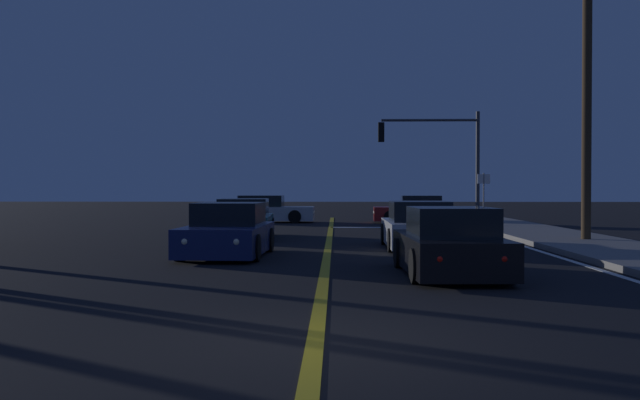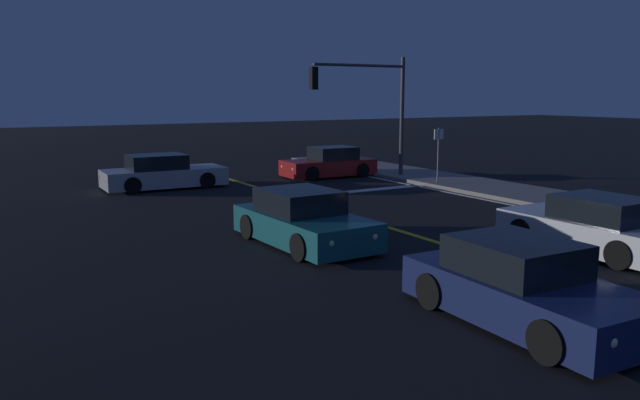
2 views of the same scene
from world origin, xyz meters
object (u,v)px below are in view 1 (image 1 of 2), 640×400
at_px(car_following_oncoming_silver, 266,211).
at_px(car_distant_tail_black, 450,246).
at_px(street_sign_corner, 484,191).
at_px(utility_pole_right, 587,68).
at_px(car_lead_oncoming_red, 417,211).
at_px(car_side_waiting_navy, 228,233).
at_px(car_mid_block_teal, 243,221).
at_px(traffic_signal_near_right, 439,148).
at_px(car_far_approaching_white, 419,228).

height_order(car_following_oncoming_silver, car_distant_tail_black, same).
bearing_deg(street_sign_corner, car_following_oncoming_silver, 152.71).
xyz_separation_m(car_distant_tail_black, street_sign_corner, (4.02, 16.27, 1.00)).
bearing_deg(utility_pole_right, car_lead_oncoming_red, 105.85).
bearing_deg(street_sign_corner, car_lead_oncoming_red, 116.15).
height_order(car_distant_tail_black, street_sign_corner, street_sign_corner).
bearing_deg(car_side_waiting_navy, utility_pole_right, -156.54).
relative_size(car_side_waiting_navy, car_following_oncoming_silver, 0.89).
relative_size(car_side_waiting_navy, utility_pole_right, 0.41).
height_order(car_mid_block_teal, traffic_signal_near_right, traffic_signal_near_right).
relative_size(car_following_oncoming_silver, traffic_signal_near_right, 0.90).
distance_m(car_side_waiting_navy, utility_pole_right, 12.13).
bearing_deg(traffic_signal_near_right, utility_pole_right, 104.53).
bearing_deg(car_lead_oncoming_red, car_far_approaching_white, 175.63).
distance_m(car_distant_tail_black, utility_pole_right, 10.75).
relative_size(car_side_waiting_navy, traffic_signal_near_right, 0.80).
distance_m(car_mid_block_teal, street_sign_corner, 11.18).
distance_m(car_following_oncoming_silver, car_mid_block_teal, 10.95).
bearing_deg(car_mid_block_teal, street_sign_corner, -150.32).
bearing_deg(utility_pole_right, car_distant_tail_black, -124.28).
distance_m(car_following_oncoming_silver, traffic_signal_near_right, 9.07).
xyz_separation_m(car_far_approaching_white, utility_pole_right, (5.31, 1.72, 4.78)).
bearing_deg(traffic_signal_near_right, car_side_waiting_navy, 63.83).
bearing_deg(car_side_waiting_navy, street_sign_corner, -123.98).
bearing_deg(car_mid_block_teal, car_distant_tail_black, 115.21).
bearing_deg(street_sign_corner, car_side_waiting_navy, -125.80).
xyz_separation_m(car_lead_oncoming_red, traffic_signal_near_right, (0.80, -1.85, 2.98)).
distance_m(utility_pole_right, street_sign_corner, 9.25).
distance_m(car_side_waiting_navy, street_sign_corner, 15.36).
height_order(car_side_waiting_navy, car_mid_block_teal, same).
relative_size(car_far_approaching_white, utility_pole_right, 0.42).
xyz_separation_m(car_following_oncoming_silver, traffic_signal_near_right, (8.27, -2.23, 2.97)).
bearing_deg(utility_pole_right, car_side_waiting_navy, -158.37).
relative_size(car_side_waiting_navy, car_distant_tail_black, 1.00).
bearing_deg(car_distant_tail_black, utility_pole_right, 54.01).
height_order(car_lead_oncoming_red, car_mid_block_teal, same).
height_order(car_distant_tail_black, traffic_signal_near_right, traffic_signal_near_right).
bearing_deg(car_distant_tail_black, car_mid_block_teal, 115.89).
distance_m(car_following_oncoming_silver, car_distant_tail_black, 22.06).
bearing_deg(car_following_oncoming_silver, car_mid_block_teal, 2.59).
bearing_deg(car_following_oncoming_silver, car_distant_tail_black, 16.00).
distance_m(car_side_waiting_navy, car_distant_tail_black, 6.26).
height_order(car_side_waiting_navy, traffic_signal_near_right, traffic_signal_near_right).
relative_size(traffic_signal_near_right, street_sign_corner, 2.24).
distance_m(car_distant_tail_black, car_mid_block_teal, 11.69).
bearing_deg(car_lead_oncoming_red, traffic_signal_near_right, -154.68).
distance_m(car_mid_block_teal, car_far_approaching_white, 6.90).
distance_m(car_far_approaching_white, traffic_signal_near_right, 13.40).
height_order(car_following_oncoming_silver, street_sign_corner, street_sign_corner).
distance_m(car_far_approaching_white, street_sign_corner, 10.82).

